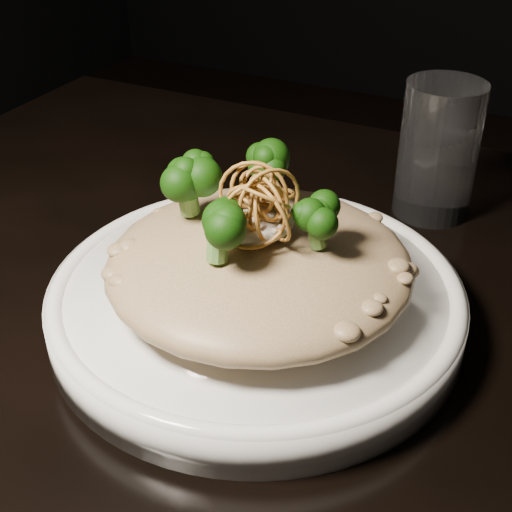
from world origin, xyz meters
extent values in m
cube|color=black|center=(0.00, 0.00, 0.73)|extent=(1.10, 0.80, 0.04)
cylinder|color=black|center=(-0.48, 0.33, 0.35)|extent=(0.05, 0.05, 0.71)
cylinder|color=white|center=(-0.10, 0.02, 0.77)|extent=(0.29, 0.29, 0.03)
ellipsoid|color=brown|center=(-0.10, 0.01, 0.80)|extent=(0.21, 0.21, 0.05)
ellipsoid|color=silver|center=(-0.10, 0.01, 0.83)|extent=(0.06, 0.06, 0.02)
cylinder|color=white|center=(-0.03, 0.23, 0.81)|extent=(0.08, 0.08, 0.12)
camera|label=1|loc=(0.08, -0.35, 1.07)|focal=50.00mm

